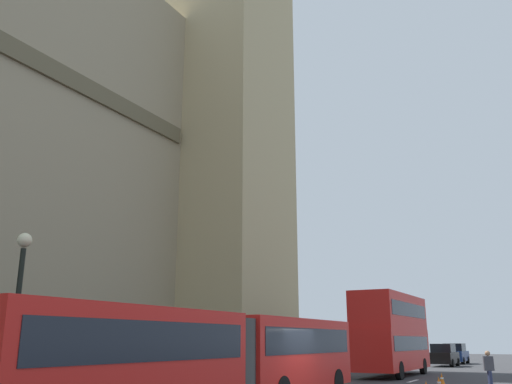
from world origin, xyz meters
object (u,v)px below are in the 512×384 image
Objects in this scene: sedan_trailing at (456,354)px; street_lamp at (17,307)px; sedan_lead at (444,355)px; pedestrian_near_cones at (489,369)px; traffic_cone_east at (442,379)px; articulated_bus at (218,353)px; double_decker_bus at (391,331)px; traffic_cone_middle at (439,384)px.

street_lamp is at bearing 173.99° from sedan_trailing.
sedan_lead reaches higher than pedestrian_near_cones.
traffic_cone_east is at bearing -24.90° from street_lamp.
sedan_lead is at bearing -7.00° from street_lamp.
traffic_cone_east is at bearing -15.43° from articulated_bus.
double_decker_bus reaches higher than traffic_cone_middle.
articulated_bus is 35.14m from sedan_lead.
sedan_lead is at bearing -1.11° from double_decker_bus.
articulated_bus is at bearing 179.67° from sedan_trailing.
articulated_bus is 1.84× the size of double_decker_bus.
sedan_trailing is (41.14, -0.24, -0.83)m from articulated_bus.
double_decker_bus reaches higher than sedan_trailing.
articulated_bus reaches higher than traffic_cone_middle.
street_lamp is at bearing 155.10° from traffic_cone_east.
sedan_lead reaches higher than traffic_cone_east.
street_lamp is 19.08m from pedestrian_near_cones.
traffic_cone_middle is at bearing -153.74° from double_decker_bus.
double_decker_bus is 15.18m from sedan_lead.
street_lamp is at bearing 131.16° from articulated_bus.
articulated_bus is 3.91× the size of sedan_lead.
traffic_cone_east is at bearing -172.19° from sedan_trailing.
articulated_bus is 12.12m from traffic_cone_middle.
sedan_trailing is 7.59× the size of traffic_cone_east.
sedan_lead is (15.07, -0.29, -1.79)m from double_decker_bus.
articulated_bus is 29.63× the size of traffic_cone_east.
traffic_cone_east is (-20.90, -3.64, -0.63)m from sedan_lead.
pedestrian_near_cones is (0.32, -2.08, 0.63)m from traffic_cone_middle.
sedan_lead is at bearing -0.47° from articulated_bus.
double_decker_bus is at bearing -10.63° from street_lamp.
sedan_trailing is at bearing -6.01° from street_lamp.
traffic_cone_middle is at bearing -30.36° from street_lamp.
pedestrian_near_cones reaches higher than traffic_cone_east.
traffic_cone_middle is 0.11× the size of street_lamp.
articulated_bus is 20.09m from double_decker_bus.
double_decker_bus reaches higher than pedestrian_near_cones.
street_lamp is at bearing 149.64° from traffic_cone_middle.
double_decker_bus is at bearing 0.01° from articulated_bus.
articulated_bus reaches higher than sedan_trailing.
pedestrian_near_cones is at bearing -136.96° from traffic_cone_east.
pedestrian_near_cones is (-2.70, -2.52, 0.63)m from traffic_cone_east.
articulated_bus is at bearing 179.53° from sedan_lead.
traffic_cone_middle is 3.05m from traffic_cone_east.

